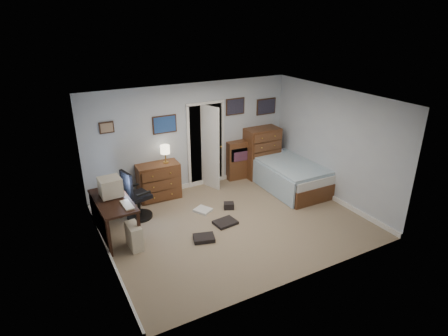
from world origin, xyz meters
The scene contains 15 objects.
floor centered at (0.00, 0.00, -0.01)m, with size 5.00×4.00×0.02m, color gray.
computer_desk centered at (-2.29, 0.65, 0.59)m, with size 0.66×1.35×0.76m.
crt_monitor centered at (-2.18, 0.81, 0.95)m, with size 0.41×0.38×0.37m.
keyboard centered at (-2.02, 0.31, 0.78)m, with size 0.15×0.41×0.02m, color beige.
pc_tower centered at (-2.00, 0.11, 0.23)m, with size 0.23×0.43×0.46m.
office_chair centered at (-1.67, 1.11, 0.42)m, with size 0.63×0.63×1.08m.
media_stack centered at (-2.32, 2.25, 0.41)m, with size 0.17×0.17×0.83m, color maroon.
low_dresser centered at (-0.95, 1.77, 0.42)m, with size 0.93×0.47×0.83m, color brown.
table_lamp centered at (-0.75, 1.77, 1.13)m, with size 0.22×0.22×0.40m.
doorway centered at (0.35, 2.27, 1.00)m, with size 0.96×1.12×2.05m.
tall_dresser centered at (1.81, 1.75, 0.64)m, with size 0.87×0.51×1.27m, color brown.
headboard_bookcase centered at (1.45, 1.86, 0.52)m, with size 1.11×0.35×0.99m.
bed centered at (1.98, 0.90, 0.34)m, with size 1.21×2.20×0.72m.
wall_posters centered at (0.57, 1.98, 1.75)m, with size 4.38×0.04×0.60m.
floor_clutter centered at (-0.34, 0.16, 0.04)m, with size 1.36×1.42×0.14m.
Camera 1 is at (-3.30, -5.68, 3.91)m, focal length 30.00 mm.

